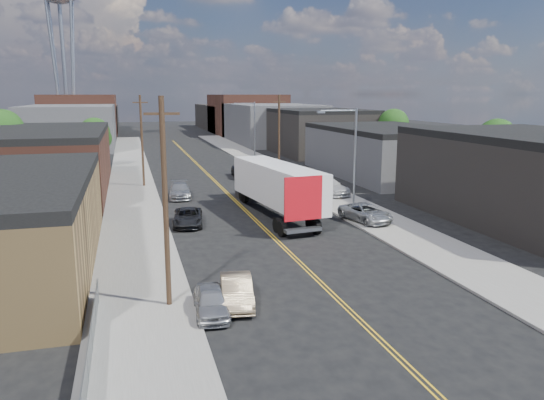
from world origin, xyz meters
TOP-DOWN VIEW (x-y plane):
  - ground at (0.00, 60.00)m, footprint 260.00×260.00m
  - centerline at (0.00, 45.00)m, footprint 0.32×120.00m
  - sidewalk_left at (-9.50, 45.00)m, footprint 5.00×140.00m
  - sidewalk_right at (9.50, 45.00)m, footprint 5.00×140.00m
  - warehouse_brown at (-18.00, 44.00)m, footprint 12.00×26.00m
  - industrial_right_a at (21.99, 20.00)m, footprint 14.00×22.00m
  - industrial_right_b at (22.00, 46.00)m, footprint 14.00×24.00m
  - industrial_right_c at (22.00, 72.00)m, footprint 14.00×22.00m
  - skyline_left_a at (-20.00, 95.00)m, footprint 16.00×30.00m
  - skyline_right_a at (20.00, 95.00)m, footprint 16.00×30.00m
  - skyline_left_b at (-20.00, 120.00)m, footprint 16.00×26.00m
  - skyline_right_b at (20.00, 120.00)m, footprint 16.00×26.00m
  - skyline_left_c at (-20.00, 140.00)m, footprint 16.00×40.00m
  - skyline_right_c at (20.00, 140.00)m, footprint 16.00×40.00m
  - streetlight_near at (7.60, 25.00)m, footprint 3.39×0.25m
  - streetlight_far at (7.60, 60.00)m, footprint 3.39×0.25m
  - utility_pole_left_near at (-8.20, 10.00)m, footprint 1.60×0.26m
  - utility_pole_left_far at (-8.20, 45.00)m, footprint 1.60×0.26m
  - utility_pole_right at (8.20, 48.00)m, footprint 1.60×0.26m
  - chainlink_fence at (-11.50, 3.50)m, footprint 0.05×16.00m
  - tree_left_mid at (-23.94, 55.00)m, footprint 5.10×5.04m
  - tree_left_far at (-13.94, 62.00)m, footprint 4.35×4.20m
  - tree_right_near at (30.06, 36.00)m, footprint 4.60×4.48m
  - tree_right_far at (30.06, 60.00)m, footprint 4.85×4.76m
  - semi_truck at (1.96, 28.46)m, footprint 4.60×17.29m
  - car_left_a at (-6.40, 8.53)m, footprint 1.80×3.92m
  - car_left_b at (-5.00, 9.47)m, footprint 2.03×4.37m
  - car_left_c at (-5.50, 26.00)m, footprint 2.83×5.05m
  - car_left_d at (-5.00, 37.54)m, footprint 2.46×5.26m
  - car_right_lot_a at (8.20, 23.08)m, footprint 3.36×5.39m
  - car_right_lot_b at (9.47, 34.73)m, footprint 3.80×6.05m
  - car_right_lot_c at (9.95, 36.70)m, footprint 2.78×4.87m
  - car_ahead_truck at (3.90, 48.85)m, footprint 3.21×5.97m

SIDE VIEW (x-z plane):
  - ground at x=0.00m, z-range 0.00..0.00m
  - centerline at x=0.00m, z-range 0.00..0.01m
  - sidewalk_left at x=-9.50m, z-range 0.00..0.15m
  - sidewalk_right at x=9.50m, z-range 0.00..0.15m
  - car_left_a at x=-6.40m, z-range 0.00..1.30m
  - chainlink_fence at x=-11.50m, z-range 0.04..1.27m
  - car_left_c at x=-5.50m, z-range 0.00..1.33m
  - car_left_b at x=-5.00m, z-range 0.00..1.39m
  - car_left_d at x=-5.00m, z-range 0.00..1.49m
  - car_ahead_truck at x=3.90m, z-range 0.00..1.59m
  - car_right_lot_a at x=8.20m, z-range 0.15..1.54m
  - car_right_lot_c at x=9.95m, z-range 0.15..1.71m
  - car_right_lot_b at x=9.47m, z-range 0.15..1.78m
  - semi_truck at x=1.96m, z-range 0.31..4.76m
  - industrial_right_b at x=22.00m, z-range 0.00..6.10m
  - warehouse_brown at x=-18.00m, z-range 0.00..6.60m
  - skyline_left_c at x=-20.00m, z-range 0.00..7.00m
  - skyline_right_c at x=20.00m, z-range 0.00..7.00m
  - industrial_right_a at x=21.99m, z-range 0.00..7.10m
  - industrial_right_c at x=22.00m, z-range 0.00..7.60m
  - skyline_left_a at x=-20.00m, z-range 0.00..8.00m
  - skyline_right_a at x=20.00m, z-range 0.00..8.00m
  - tree_left_far at x=-13.94m, z-range 1.08..8.05m
  - tree_right_near at x=30.06m, z-range 1.15..8.59m
  - skyline_left_b at x=-20.00m, z-range 0.00..10.00m
  - skyline_right_b at x=20.00m, z-range 0.00..10.00m
  - utility_pole_left_near at x=-8.20m, z-range 0.14..10.14m
  - utility_pole_left_far at x=-8.20m, z-range 0.14..10.14m
  - utility_pole_right at x=8.20m, z-range 0.14..10.14m
  - tree_right_far at x=30.06m, z-range 1.22..9.13m
  - streetlight_near at x=7.60m, z-range 0.83..9.83m
  - streetlight_far at x=7.60m, z-range 0.83..9.83m
  - tree_left_mid at x=-23.94m, z-range 1.30..9.67m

